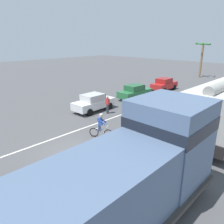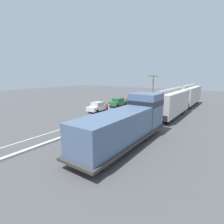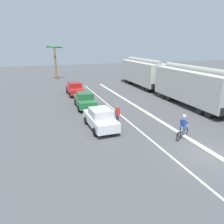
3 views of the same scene
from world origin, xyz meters
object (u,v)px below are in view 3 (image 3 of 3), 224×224
object	(u,v)px
parked_car_white	(100,119)
cyclist	(183,128)
hopper_car_lead	(193,86)
pedestrian_by_cars	(118,115)
palm_tree_near	(55,54)
hopper_car_middle	(143,73)
parked_car_green	(85,100)
parked_car_red	(75,89)

from	to	relation	value
parked_car_white	cyclist	bearing A→B (deg)	-36.89
hopper_car_lead	pedestrian_by_cars	bearing A→B (deg)	-163.23
pedestrian_by_cars	palm_tree_near	bearing A→B (deg)	95.50
hopper_car_lead	hopper_car_middle	bearing A→B (deg)	90.00
parked_car_white	hopper_car_lead	bearing A→B (deg)	16.07
cyclist	palm_tree_near	world-z (taller)	palm_tree_near
cyclist	pedestrian_by_cars	xyz separation A→B (m)	(-3.34, 3.97, 0.03)
hopper_car_lead	cyclist	xyz separation A→B (m)	(-6.08, -6.81, -1.26)
hopper_car_lead	palm_tree_near	bearing A→B (deg)	117.64
hopper_car_lead	hopper_car_middle	distance (m)	11.60
hopper_car_middle	parked_car_green	xyz separation A→B (m)	(-10.86, -8.67, -1.26)
parked_car_red	palm_tree_near	distance (m)	14.14
cyclist	pedestrian_by_cars	distance (m)	5.19
palm_tree_near	cyclist	bearing A→B (deg)	-78.88
hopper_car_lead	parked_car_red	xyz separation A→B (m)	(-10.82, 9.09, -1.26)
hopper_car_middle	cyclist	distance (m)	19.43
parked_car_red	cyclist	distance (m)	16.59
hopper_car_middle	parked_car_white	distance (m)	18.42
parked_car_white	parked_car_green	xyz separation A→B (m)	(0.10, 6.08, 0.00)
hopper_car_middle	pedestrian_by_cars	world-z (taller)	hopper_car_middle
hopper_car_lead	parked_car_white	distance (m)	11.47
hopper_car_middle	pedestrian_by_cars	distance (m)	17.29
parked_car_green	palm_tree_near	size ratio (longest dim) A/B	0.72
parked_car_red	parked_car_green	bearing A→B (deg)	-90.35
parked_car_red	cyclist	xyz separation A→B (m)	(4.74, -15.90, 0.00)
parked_car_red	hopper_car_middle	bearing A→B (deg)	13.06
cyclist	hopper_car_lead	bearing A→B (deg)	48.22
cyclist	parked_car_red	bearing A→B (deg)	106.59
hopper_car_lead	parked_car_green	distance (m)	11.31
cyclist	pedestrian_by_cars	size ratio (longest dim) A/B	1.06
parked_car_green	parked_car_red	bearing A→B (deg)	89.65
parked_car_red	cyclist	world-z (taller)	cyclist
parked_car_red	pedestrian_by_cars	distance (m)	12.01
parked_car_green	hopper_car_middle	bearing A→B (deg)	38.62
parked_car_white	pedestrian_by_cars	world-z (taller)	same
parked_car_white	parked_car_green	size ratio (longest dim) A/B	0.99
parked_car_green	palm_tree_near	distance (m)	20.13
cyclist	pedestrian_by_cars	bearing A→B (deg)	130.08
hopper_car_lead	cyclist	size ratio (longest dim) A/B	6.18
parked_car_white	palm_tree_near	distance (m)	26.13
pedestrian_by_cars	parked_car_red	bearing A→B (deg)	96.67
parked_car_green	pedestrian_by_cars	world-z (taller)	same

